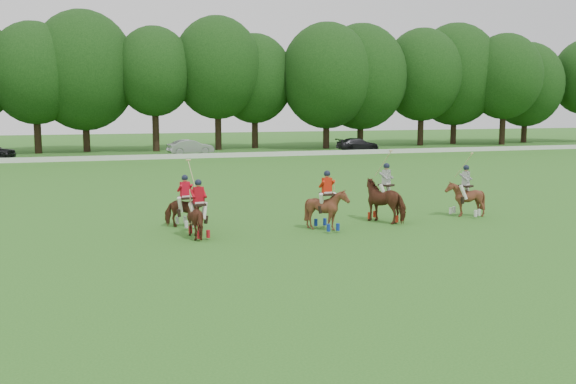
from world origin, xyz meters
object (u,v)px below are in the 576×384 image
object	(u,v)px
polo_red_c	(327,209)
polo_stripe_a	(386,200)
polo_stripe_b	(465,198)
polo_ball	(324,225)
car_mid	(190,147)
car_right	(358,144)
polo_red_b	(185,209)
polo_red_a	(199,217)

from	to	relation	value
polo_red_c	polo_stripe_a	bearing A→B (deg)	18.10
polo_stripe_b	polo_ball	bearing A→B (deg)	-177.00
car_mid	polo_red_c	distance (m)	39.57
car_right	polo_stripe_b	distance (m)	40.19
polo_red_b	polo_stripe_b	world-z (taller)	polo_stripe_b
polo_stripe_b	polo_stripe_a	bearing A→B (deg)	-178.59
car_mid	polo_red_a	world-z (taller)	polo_red_a
car_mid	polo_stripe_a	xyz separation A→B (m)	(2.29, -38.57, 0.19)
polo_stripe_a	polo_red_a	bearing A→B (deg)	-173.67
polo_red_c	polo_stripe_a	xyz separation A→B (m)	(3.03, 0.99, 0.06)
polo_red_a	polo_stripe_b	distance (m)	11.97
polo_red_b	polo_ball	distance (m)	5.61
polo_stripe_a	polo_stripe_b	size ratio (longest dim) A/B	1.07
car_right	polo_red_c	distance (m)	43.68
polo_ball	polo_stripe_a	bearing A→B (deg)	5.14
polo_red_a	polo_ball	bearing A→B (deg)	6.99
car_right	polo_stripe_a	bearing A→B (deg)	157.49
car_mid	car_right	world-z (taller)	car_mid
polo_red_c	polo_stripe_a	distance (m)	3.18
polo_stripe_b	polo_red_b	bearing A→B (deg)	174.61
polo_red_c	polo_stripe_a	size ratio (longest dim) A/B	0.78
polo_red_a	polo_stripe_a	distance (m)	8.10
car_right	polo_stripe_a	xyz separation A→B (m)	(-15.50, -38.57, 0.25)
polo_red_c	polo_red_b	bearing A→B (deg)	156.84
polo_stripe_a	polo_stripe_b	world-z (taller)	polo_stripe_a
car_right	polo_red_a	world-z (taller)	polo_red_a
car_mid	polo_stripe_a	bearing A→B (deg)	173.69
polo_red_c	polo_red_a	bearing A→B (deg)	178.91
polo_red_b	polo_stripe_a	size ratio (longest dim) A/B	0.88
car_mid	polo_ball	distance (m)	38.84
car_mid	polo_red_b	bearing A→B (deg)	161.25
polo_red_c	polo_stripe_b	xyz separation A→B (m)	(6.91, 1.08, -0.04)
car_mid	polo_red_a	xyz separation A→B (m)	(-5.76, -39.47, 0.04)
polo_stripe_b	polo_ball	xyz separation A→B (m)	(-6.75, -0.35, -0.77)
car_mid	car_right	distance (m)	17.79
car_right	polo_red_b	xyz separation A→B (m)	(-23.73, -37.33, 0.07)
car_right	polo_red_c	size ratio (longest dim) A/B	1.96
polo_red_c	polo_stripe_a	world-z (taller)	polo_stripe_a
polo_ball	polo_stripe_b	bearing A→B (deg)	3.00
polo_red_a	polo_stripe_a	size ratio (longest dim) A/B	0.72
car_mid	polo_ball	world-z (taller)	car_mid
car_right	car_mid	bearing A→B (deg)	89.38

